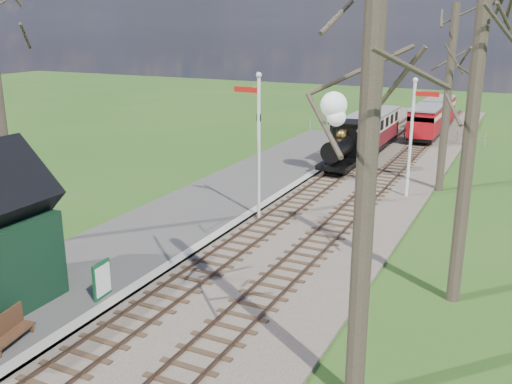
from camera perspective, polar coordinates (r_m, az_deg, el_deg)
distant_hills at (r=73.69m, az=18.45°, el=-3.57°), size 114.40×48.00×22.02m
ballast_bed at (r=29.06m, az=9.01°, el=0.28°), size 8.00×60.00×0.10m
track_near at (r=29.43m, az=6.60°, el=0.69°), size 1.60×60.00×0.15m
track_far at (r=28.71m, az=11.49°, el=0.06°), size 1.60×60.00×0.15m
platform at (r=24.08m, az=-7.84°, el=-2.99°), size 5.00×44.00×0.20m
coping_strip at (r=22.93m, az=-3.04°, el=-3.85°), size 0.40×44.00×0.21m
semaphore_near at (r=23.50m, az=0.13°, el=5.59°), size 1.22×0.24×6.22m
semaphore_far at (r=27.61m, az=15.44°, el=6.08°), size 1.22×0.24×5.72m
bare_trees at (r=17.10m, az=-2.21°, el=6.84°), size 15.51×22.39×12.00m
fence_line at (r=42.41m, az=13.45°, el=5.86°), size 12.60×0.08×1.00m
locomotive at (r=31.90m, az=8.62°, el=5.50°), size 1.80×4.19×4.49m
coach at (r=37.73m, az=11.44°, el=6.20°), size 2.09×7.18×2.20m
red_carriage_a at (r=41.94m, az=16.63°, el=6.68°), size 1.89×4.69×1.99m
red_carriage_b at (r=47.31m, az=17.81°, el=7.64°), size 1.89×4.69×1.99m
sign_board at (r=17.74m, az=-15.15°, el=-8.46°), size 0.15×0.77×1.13m
bench at (r=16.25m, az=-23.64°, el=-12.48°), size 0.66×1.49×0.82m
person at (r=17.73m, az=-21.76°, el=-8.58°), size 0.42×0.57×1.44m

